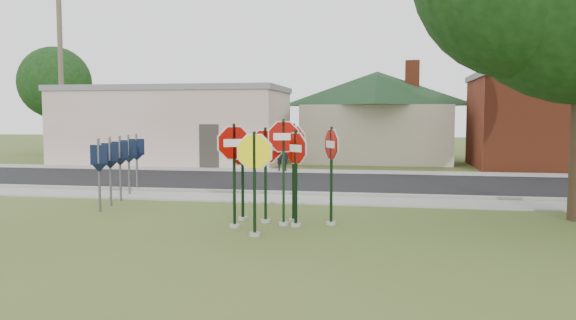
% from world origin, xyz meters
% --- Properties ---
extents(ground, '(120.00, 120.00, 0.00)m').
position_xyz_m(ground, '(0.00, 0.00, 0.00)').
color(ground, '#3E5821').
rests_on(ground, ground).
extents(sidewalk_near, '(60.00, 1.60, 0.06)m').
position_xyz_m(sidewalk_near, '(0.00, 5.50, 0.03)').
color(sidewalk_near, gray).
rests_on(sidewalk_near, ground).
extents(road, '(60.00, 7.00, 0.04)m').
position_xyz_m(road, '(0.00, 10.00, 0.02)').
color(road, black).
rests_on(road, ground).
extents(sidewalk_far, '(60.00, 1.60, 0.06)m').
position_xyz_m(sidewalk_far, '(0.00, 14.30, 0.03)').
color(sidewalk_far, gray).
rests_on(sidewalk_far, ground).
extents(curb, '(60.00, 0.20, 0.14)m').
position_xyz_m(curb, '(0.00, 6.50, 0.07)').
color(curb, gray).
rests_on(curb, ground).
extents(stop_sign_center, '(1.02, 0.24, 2.64)m').
position_xyz_m(stop_sign_center, '(0.26, 1.54, 1.64)').
color(stop_sign_center, gray).
rests_on(stop_sign_center, ground).
extents(stop_sign_yellow, '(1.09, 0.24, 2.38)m').
position_xyz_m(stop_sign_yellow, '(-0.13, 0.25, 1.45)').
color(stop_sign_yellow, gray).
rests_on(stop_sign_yellow, ground).
extents(stop_sign_left, '(0.95, 0.62, 2.54)m').
position_xyz_m(stop_sign_left, '(-0.82, 1.08, 1.58)').
color(stop_sign_left, gray).
rests_on(stop_sign_left, ground).
extents(stop_sign_right, '(0.78, 0.73, 2.38)m').
position_xyz_m(stop_sign_right, '(0.58, 1.44, 1.45)').
color(stop_sign_right, gray).
rests_on(stop_sign_right, ground).
extents(stop_sign_back_right, '(0.88, 0.55, 2.52)m').
position_xyz_m(stop_sign_back_right, '(0.43, 2.00, 1.55)').
color(stop_sign_back_right, gray).
rests_on(stop_sign_back_right, ground).
extents(stop_sign_back_left, '(1.17, 0.24, 2.45)m').
position_xyz_m(stop_sign_back_left, '(-0.23, 1.81, 1.52)').
color(stop_sign_back_left, gray).
rests_on(stop_sign_back_left, ground).
extents(stop_sign_far_right, '(0.51, 0.92, 2.45)m').
position_xyz_m(stop_sign_far_right, '(1.37, 1.79, 1.50)').
color(stop_sign_far_right, gray).
rests_on(stop_sign_far_right, ground).
extents(stop_sign_far_left, '(0.81, 0.58, 2.22)m').
position_xyz_m(stop_sign_far_left, '(-0.87, 2.02, 1.32)').
color(stop_sign_far_left, gray).
rests_on(stop_sign_far_left, ground).
extents(route_sign_row, '(1.43, 4.63, 2.00)m').
position_xyz_m(route_sign_row, '(-5.40, 4.50, 1.22)').
color(route_sign_row, '#59595E').
rests_on(route_sign_row, ground).
extents(building_stucco, '(12.20, 6.20, 4.20)m').
position_xyz_m(building_stucco, '(-9.00, 18.00, 2.15)').
color(building_stucco, beige).
rests_on(building_stucco, ground).
extents(building_house, '(11.60, 11.60, 6.20)m').
position_xyz_m(building_house, '(2.00, 22.00, 3.65)').
color(building_house, '#BDAE96').
rests_on(building_house, ground).
extents(utility_pole_near, '(2.20, 0.26, 9.50)m').
position_xyz_m(utility_pole_near, '(-14.00, 15.20, 4.97)').
color(utility_pole_near, brown).
rests_on(utility_pole_near, ground).
extents(bg_tree_left, '(4.90, 4.90, 7.35)m').
position_xyz_m(bg_tree_left, '(-20.00, 24.00, 4.88)').
color(bg_tree_left, black).
rests_on(bg_tree_left, ground).
extents(pedestrian, '(0.70, 0.54, 1.70)m').
position_xyz_m(pedestrian, '(-2.16, 14.05, 0.91)').
color(pedestrian, black).
rests_on(pedestrian, sidewalk_far).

